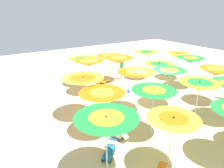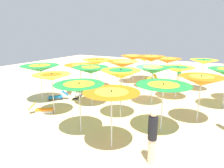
{
  "view_description": "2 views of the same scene",
  "coord_description": "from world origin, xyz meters",
  "px_view_note": "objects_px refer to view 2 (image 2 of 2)",
  "views": [
    {
      "loc": [
        8.5,
        -8.4,
        5.86
      ],
      "look_at": [
        -1.58,
        -1.81,
        1.34
      ],
      "focal_mm": 33.33,
      "sensor_mm": 36.0,
      "label": 1
    },
    {
      "loc": [
        11.48,
        4.42,
        4.15
      ],
      "look_at": [
        1.01,
        -1.35,
        1.11
      ],
      "focal_mm": 31.98,
      "sensor_mm": 36.0,
      "label": 2
    }
  ],
  "objects_px": {
    "beach_umbrella_17": "(97,62)",
    "lounger_0": "(57,97)",
    "beach_umbrella_1": "(163,88)",
    "beach_umbrella_13": "(151,59)",
    "beach_umbrella_16": "(80,67)",
    "beach_umbrella_18": "(133,58)",
    "beach_umbrella_12": "(122,64)",
    "beach_umbrella_15": "(40,68)",
    "beach_umbrella_10": "(52,77)",
    "beachgoer_0": "(179,73)",
    "lounger_4": "(42,109)",
    "lounger_5": "(151,78)",
    "beach_umbrella_6": "(121,74)",
    "beach_umbrella_0": "(111,96)",
    "beachgoer_1": "(152,136)",
    "lounger_2": "(156,81)",
    "beach_umbrella_11": "(91,70)",
    "beach_umbrella_8": "(178,69)",
    "beach_umbrella_2": "(201,81)",
    "lounger_3": "(77,95)",
    "beach_umbrella_9": "(204,62)",
    "beach_umbrella_14": "(168,61)",
    "beach_umbrella_7": "(153,70)",
    "beach_umbrella_5": "(79,88)",
    "beach_ball": "(153,89)",
    "beach_umbrella_19": "(145,59)",
    "lounger_1": "(112,94)"
  },
  "relations": [
    {
      "from": "beach_umbrella_14",
      "to": "beach_umbrella_18",
      "type": "relative_size",
      "value": 0.92
    },
    {
      "from": "beach_umbrella_10",
      "to": "lounger_1",
      "type": "bearing_deg",
      "value": 161.04
    },
    {
      "from": "beach_umbrella_1",
      "to": "lounger_1",
      "type": "bearing_deg",
      "value": -127.19
    },
    {
      "from": "beach_umbrella_1",
      "to": "beach_umbrella_16",
      "type": "bearing_deg",
      "value": -113.11
    },
    {
      "from": "beach_umbrella_18",
      "to": "lounger_5",
      "type": "height_order",
      "value": "beach_umbrella_18"
    },
    {
      "from": "beach_umbrella_2",
      "to": "beach_umbrella_19",
      "type": "distance_m",
      "value": 9.24
    },
    {
      "from": "beach_umbrella_12",
      "to": "beach_umbrella_15",
      "type": "bearing_deg",
      "value": -50.93
    },
    {
      "from": "beach_umbrella_9",
      "to": "beach_umbrella_14",
      "type": "height_order",
      "value": "beach_umbrella_9"
    },
    {
      "from": "beach_umbrella_12",
      "to": "beach_umbrella_5",
      "type": "bearing_deg",
      "value": 7.06
    },
    {
      "from": "beach_umbrella_13",
      "to": "lounger_4",
      "type": "bearing_deg",
      "value": -24.23
    },
    {
      "from": "beach_umbrella_16",
      "to": "beach_umbrella_1",
      "type": "bearing_deg",
      "value": 66.89
    },
    {
      "from": "beach_umbrella_8",
      "to": "beachgoer_1",
      "type": "height_order",
      "value": "beach_umbrella_8"
    },
    {
      "from": "beach_umbrella_6",
      "to": "beach_umbrella_17",
      "type": "height_order",
      "value": "beach_umbrella_6"
    },
    {
      "from": "beach_umbrella_0",
      "to": "lounger_5",
      "type": "height_order",
      "value": "beach_umbrella_0"
    },
    {
      "from": "lounger_4",
      "to": "lounger_5",
      "type": "xyz_separation_m",
      "value": [
        -10.14,
        2.69,
        0.02
      ]
    },
    {
      "from": "beach_umbrella_12",
      "to": "lounger_2",
      "type": "distance_m",
      "value": 5.43
    },
    {
      "from": "beach_umbrella_2",
      "to": "lounger_4",
      "type": "relative_size",
      "value": 1.92
    },
    {
      "from": "beach_umbrella_8",
      "to": "lounger_2",
      "type": "bearing_deg",
      "value": -146.19
    },
    {
      "from": "lounger_3",
      "to": "beach_umbrella_19",
      "type": "bearing_deg",
      "value": -29.98
    },
    {
      "from": "beach_umbrella_13",
      "to": "lounger_5",
      "type": "xyz_separation_m",
      "value": [
        -2.51,
        -0.74,
        -2.08
      ]
    },
    {
      "from": "beach_umbrella_15",
      "to": "beach_umbrella_8",
      "type": "bearing_deg",
      "value": 122.78
    },
    {
      "from": "beach_umbrella_1",
      "to": "beach_ball",
      "type": "distance_m",
      "value": 6.61
    },
    {
      "from": "beach_umbrella_7",
      "to": "beach_umbrella_2",
      "type": "bearing_deg",
      "value": 63.64
    },
    {
      "from": "beach_umbrella_11",
      "to": "lounger_4",
      "type": "height_order",
      "value": "beach_umbrella_11"
    },
    {
      "from": "beach_umbrella_9",
      "to": "beach_umbrella_12",
      "type": "distance_m",
      "value": 6.14
    },
    {
      "from": "beach_umbrella_0",
      "to": "beach_umbrella_13",
      "type": "xyz_separation_m",
      "value": [
        -8.76,
        -1.42,
        0.29
      ]
    },
    {
      "from": "beach_umbrella_17",
      "to": "lounger_0",
      "type": "distance_m",
      "value": 4.19
    },
    {
      "from": "beach_umbrella_1",
      "to": "beach_umbrella_10",
      "type": "height_order",
      "value": "beach_umbrella_10"
    },
    {
      "from": "beach_umbrella_13",
      "to": "beach_umbrella_10",
      "type": "bearing_deg",
      "value": -20.69
    },
    {
      "from": "beach_umbrella_9",
      "to": "beach_umbrella_15",
      "type": "height_order",
      "value": "beach_umbrella_9"
    },
    {
      "from": "beach_umbrella_10",
      "to": "beachgoer_0",
      "type": "xyz_separation_m",
      "value": [
        -9.46,
        4.58,
        -1.0
      ]
    },
    {
      "from": "beach_umbrella_10",
      "to": "beachgoer_1",
      "type": "xyz_separation_m",
      "value": [
        1.55,
        5.81,
        -1.0
      ]
    },
    {
      "from": "beach_umbrella_14",
      "to": "beach_umbrella_7",
      "type": "bearing_deg",
      "value": 5.29
    },
    {
      "from": "lounger_4",
      "to": "lounger_2",
      "type": "bearing_deg",
      "value": 35.81
    },
    {
      "from": "beach_umbrella_5",
      "to": "lounger_5",
      "type": "distance_m",
      "value": 11.07
    },
    {
      "from": "beach_umbrella_16",
      "to": "beachgoer_1",
      "type": "height_order",
      "value": "beach_umbrella_16"
    },
    {
      "from": "beach_umbrella_8",
      "to": "lounger_1",
      "type": "xyz_separation_m",
      "value": [
        1.84,
        -3.74,
        -1.72
      ]
    },
    {
      "from": "beach_umbrella_1",
      "to": "beach_umbrella_13",
      "type": "bearing_deg",
      "value": -157.94
    },
    {
      "from": "beach_umbrella_1",
      "to": "beach_umbrella_16",
      "type": "relative_size",
      "value": 1.05
    },
    {
      "from": "beach_umbrella_6",
      "to": "lounger_2",
      "type": "bearing_deg",
      "value": -175.98
    },
    {
      "from": "beach_umbrella_0",
      "to": "beach_ball",
      "type": "height_order",
      "value": "beach_umbrella_0"
    },
    {
      "from": "beach_umbrella_17",
      "to": "beach_umbrella_18",
      "type": "bearing_deg",
      "value": 146.87
    },
    {
      "from": "beach_umbrella_17",
      "to": "lounger_5",
      "type": "height_order",
      "value": "beach_umbrella_17"
    },
    {
      "from": "beach_umbrella_13",
      "to": "beach_umbrella_18",
      "type": "distance_m",
      "value": 2.07
    },
    {
      "from": "beach_umbrella_19",
      "to": "beach_umbrella_0",
      "type": "bearing_deg",
      "value": 14.18
    },
    {
      "from": "lounger_0",
      "to": "beach_umbrella_2",
      "type": "bearing_deg",
      "value": 142.94
    },
    {
      "from": "beach_umbrella_0",
      "to": "lounger_3",
      "type": "relative_size",
      "value": 1.91
    },
    {
      "from": "beach_umbrella_12",
      "to": "lounger_4",
      "type": "xyz_separation_m",
      "value": [
        4.58,
        -2.5,
        -2.03
      ]
    },
    {
      "from": "lounger_0",
      "to": "beach_umbrella_17",
      "type": "bearing_deg",
      "value": -142.34
    },
    {
      "from": "beach_umbrella_2",
      "to": "beach_umbrella_12",
      "type": "height_order",
      "value": "beach_umbrella_12"
    }
  ]
}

